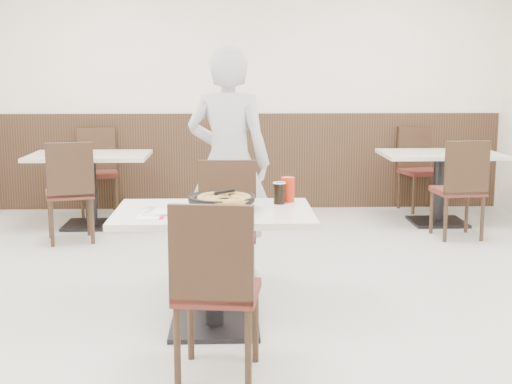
{
  "coord_description": "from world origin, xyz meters",
  "views": [
    {
      "loc": [
        -0.16,
        -4.71,
        1.59
      ],
      "look_at": [
        -0.0,
        -0.3,
        0.83
      ],
      "focal_mm": 50.0,
      "sensor_mm": 36.0,
      "label": 1
    }
  ],
  "objects_px": {
    "bg_table_right": "(439,188)",
    "red_cup": "(288,189)",
    "cola_glass": "(279,194)",
    "bg_chair_left_near": "(70,191)",
    "bg_table_left": "(91,190)",
    "side_plate": "(155,213)",
    "bg_chair_right_near": "(458,189)",
    "pizza": "(224,201)",
    "bg_chair_left_far": "(98,172)",
    "main_table": "(214,270)",
    "bg_chair_right_far": "(421,169)",
    "chair_far": "(226,230)",
    "diner_person": "(229,163)",
    "pizza_pan": "(222,203)",
    "chair_near": "(218,288)"
  },
  "relations": [
    {
      "from": "bg_table_right",
      "to": "red_cup",
      "type": "bearing_deg",
      "value": -123.37
    },
    {
      "from": "cola_glass",
      "to": "bg_chair_left_near",
      "type": "height_order",
      "value": "bg_chair_left_near"
    },
    {
      "from": "red_cup",
      "to": "bg_table_left",
      "type": "bearing_deg",
      "value": 123.48
    },
    {
      "from": "side_plate",
      "to": "bg_chair_right_near",
      "type": "xyz_separation_m",
      "value": [
        2.61,
        2.48,
        -0.28
      ]
    },
    {
      "from": "pizza",
      "to": "bg_chair_left_far",
      "type": "bearing_deg",
      "value": 111.35
    },
    {
      "from": "main_table",
      "to": "bg_chair_right_far",
      "type": "bearing_deg",
      "value": 58.44
    },
    {
      "from": "chair_far",
      "to": "diner_person",
      "type": "relative_size",
      "value": 0.53
    },
    {
      "from": "side_plate",
      "to": "bg_table_left",
      "type": "height_order",
      "value": "side_plate"
    },
    {
      "from": "red_cup",
      "to": "bg_chair_left_near",
      "type": "xyz_separation_m",
      "value": [
        -1.87,
        2.08,
        -0.35
      ]
    },
    {
      "from": "side_plate",
      "to": "bg_chair_left_near",
      "type": "height_order",
      "value": "bg_chair_left_near"
    },
    {
      "from": "bg_chair_left_near",
      "to": "diner_person",
      "type": "bearing_deg",
      "value": -54.37
    },
    {
      "from": "cola_glass",
      "to": "bg_table_right",
      "type": "distance_m",
      "value": 3.4
    },
    {
      "from": "chair_far",
      "to": "red_cup",
      "type": "distance_m",
      "value": 0.66
    },
    {
      "from": "bg_chair_right_near",
      "to": "pizza_pan",
      "type": "bearing_deg",
      "value": -137.97
    },
    {
      "from": "red_cup",
      "to": "main_table",
      "type": "bearing_deg",
      "value": -150.56
    },
    {
      "from": "chair_near",
      "to": "side_plate",
      "type": "height_order",
      "value": "chair_near"
    },
    {
      "from": "main_table",
      "to": "red_cup",
      "type": "distance_m",
      "value": 0.71
    },
    {
      "from": "red_cup",
      "to": "bg_chair_right_near",
      "type": "height_order",
      "value": "bg_chair_right_near"
    },
    {
      "from": "main_table",
      "to": "chair_far",
      "type": "relative_size",
      "value": 1.26
    },
    {
      "from": "bg_chair_right_far",
      "to": "diner_person",
      "type": "bearing_deg",
      "value": 36.26
    },
    {
      "from": "diner_person",
      "to": "bg_table_right",
      "type": "distance_m",
      "value": 2.89
    },
    {
      "from": "cola_glass",
      "to": "chair_far",
      "type": "bearing_deg",
      "value": 126.79
    },
    {
      "from": "pizza_pan",
      "to": "bg_chair_left_far",
      "type": "distance_m",
      "value": 3.91
    },
    {
      "from": "chair_far",
      "to": "cola_glass",
      "type": "xyz_separation_m",
      "value": [
        0.34,
        -0.46,
        0.34
      ]
    },
    {
      "from": "bg_chair_left_near",
      "to": "side_plate",
      "type": "bearing_deg",
      "value": -82.94
    },
    {
      "from": "pizza",
      "to": "cola_glass",
      "type": "xyz_separation_m",
      "value": [
        0.35,
        0.23,
        0.0
      ]
    },
    {
      "from": "bg_table_left",
      "to": "main_table",
      "type": "bearing_deg",
      "value": -66.03
    },
    {
      "from": "chair_near",
      "to": "bg_table_right",
      "type": "relative_size",
      "value": 0.79
    },
    {
      "from": "side_plate",
      "to": "bg_chair_right_near",
      "type": "bearing_deg",
      "value": 43.5
    },
    {
      "from": "side_plate",
      "to": "bg_chair_left_far",
      "type": "bearing_deg",
      "value": 105.35
    },
    {
      "from": "diner_person",
      "to": "bg_chair_right_far",
      "type": "distance_m",
      "value": 3.37
    },
    {
      "from": "chair_near",
      "to": "bg_chair_right_near",
      "type": "height_order",
      "value": "same"
    },
    {
      "from": "pizza_pan",
      "to": "bg_table_right",
      "type": "relative_size",
      "value": 0.3
    },
    {
      "from": "bg_chair_left_far",
      "to": "bg_chair_right_far",
      "type": "height_order",
      "value": "same"
    },
    {
      "from": "diner_person",
      "to": "bg_chair_left_far",
      "type": "bearing_deg",
      "value": -45.26
    },
    {
      "from": "diner_person",
      "to": "bg_chair_left_far",
      "type": "distance_m",
      "value": 2.89
    },
    {
      "from": "pizza",
      "to": "cola_glass",
      "type": "height_order",
      "value": "cola_glass"
    },
    {
      "from": "bg_chair_left_far",
      "to": "pizza_pan",
      "type": "bearing_deg",
      "value": 99.21
    },
    {
      "from": "bg_chair_left_near",
      "to": "main_table",
      "type": "bearing_deg",
      "value": -75.44
    },
    {
      "from": "red_cup",
      "to": "bg_chair_right_near",
      "type": "xyz_separation_m",
      "value": [
        1.8,
        2.11,
        -0.35
      ]
    },
    {
      "from": "main_table",
      "to": "pizza",
      "type": "distance_m",
      "value": 0.44
    },
    {
      "from": "bg_chair_left_near",
      "to": "bg_chair_right_far",
      "type": "bearing_deg",
      "value": 4.02
    },
    {
      "from": "bg_table_right",
      "to": "pizza_pan",
      "type": "bearing_deg",
      "value": -126.64
    },
    {
      "from": "pizza_pan",
      "to": "bg_table_left",
      "type": "distance_m",
      "value": 3.32
    },
    {
      "from": "pizza",
      "to": "bg_chair_right_near",
      "type": "distance_m",
      "value": 3.28
    },
    {
      "from": "bg_chair_left_near",
      "to": "bg_chair_left_far",
      "type": "relative_size",
      "value": 1.0
    },
    {
      "from": "chair_near",
      "to": "bg_chair_right_near",
      "type": "xyz_separation_m",
      "value": [
        2.24,
        3.06,
        0.0
      ]
    },
    {
      "from": "side_plate",
      "to": "bg_chair_left_near",
      "type": "relative_size",
      "value": 0.18
    },
    {
      "from": "pizza_pan",
      "to": "bg_table_right",
      "type": "xyz_separation_m",
      "value": [
        2.23,
        3.0,
        -0.42
      ]
    },
    {
      "from": "bg_chair_left_far",
      "to": "side_plate",
      "type": "bearing_deg",
      "value": 93.22
    }
  ]
}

